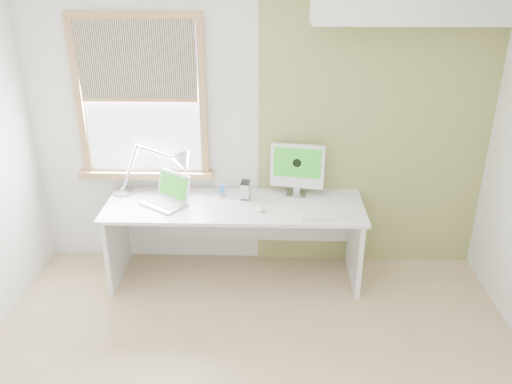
{
  "coord_description": "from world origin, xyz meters",
  "views": [
    {
      "loc": [
        0.11,
        -2.64,
        2.68
      ],
      "look_at": [
        0.0,
        1.05,
        1.0
      ],
      "focal_mm": 36.92,
      "sensor_mm": 36.0,
      "label": 1
    }
  ],
  "objects_px": {
    "desk": "(235,221)",
    "laptop": "(168,196)",
    "imac": "(297,167)",
    "desk_lamp": "(172,166)",
    "external_drive": "(245,190)"
  },
  "relations": [
    {
      "from": "desk",
      "to": "laptop",
      "type": "bearing_deg",
      "value": -175.71
    },
    {
      "from": "laptop",
      "to": "external_drive",
      "type": "relative_size",
      "value": 3.0
    },
    {
      "from": "desk",
      "to": "desk_lamp",
      "type": "bearing_deg",
      "value": 158.82
    },
    {
      "from": "desk_lamp",
      "to": "imac",
      "type": "relative_size",
      "value": 1.71
    },
    {
      "from": "laptop",
      "to": "desk",
      "type": "bearing_deg",
      "value": 4.29
    },
    {
      "from": "desk_lamp",
      "to": "laptop",
      "type": "distance_m",
      "value": 0.31
    },
    {
      "from": "external_drive",
      "to": "desk_lamp",
      "type": "bearing_deg",
      "value": 167.67
    },
    {
      "from": "laptop",
      "to": "imac",
      "type": "relative_size",
      "value": 0.96
    },
    {
      "from": "desk",
      "to": "laptop",
      "type": "xyz_separation_m",
      "value": [
        -0.57,
        -0.04,
        0.26
      ]
    },
    {
      "from": "desk_lamp",
      "to": "external_drive",
      "type": "distance_m",
      "value": 0.69
    },
    {
      "from": "desk_lamp",
      "to": "laptop",
      "type": "relative_size",
      "value": 1.78
    },
    {
      "from": "imac",
      "to": "desk_lamp",
      "type": "bearing_deg",
      "value": 177.19
    },
    {
      "from": "imac",
      "to": "external_drive",
      "type": "bearing_deg",
      "value": -168.76
    },
    {
      "from": "laptop",
      "to": "desk_lamp",
      "type": "bearing_deg",
      "value": 90.2
    },
    {
      "from": "external_drive",
      "to": "laptop",
      "type": "bearing_deg",
      "value": -169.68
    }
  ]
}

